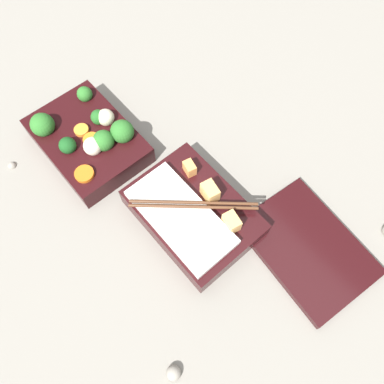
% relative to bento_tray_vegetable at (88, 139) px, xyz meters
% --- Properties ---
extents(ground_plane, '(3.00, 3.00, 0.00)m').
position_rel_bento_tray_vegetable_xyz_m(ground_plane, '(0.12, 0.02, -0.03)').
color(ground_plane, gray).
extents(bento_tray_vegetable, '(0.20, 0.14, 0.07)m').
position_rel_bento_tray_vegetable_xyz_m(bento_tray_vegetable, '(0.00, 0.00, 0.00)').
color(bento_tray_vegetable, black).
rests_on(bento_tray_vegetable, ground_plane).
extents(bento_tray_rice, '(0.20, 0.15, 0.07)m').
position_rel_bento_tray_vegetable_xyz_m(bento_tray_rice, '(0.23, 0.05, -0.00)').
color(bento_tray_rice, black).
rests_on(bento_tray_rice, ground_plane).
extents(bento_lid, '(0.21, 0.16, 0.01)m').
position_rel_bento_tray_vegetable_xyz_m(bento_lid, '(0.38, 0.15, -0.02)').
color(bento_lid, black).
rests_on(bento_lid, ground_plane).
extents(pebble_0, '(0.02, 0.02, 0.02)m').
position_rel_bento_tray_vegetable_xyz_m(pebble_0, '(0.38, -0.12, -0.02)').
color(pebble_0, gray).
rests_on(pebble_0, ground_plane).
extents(pebble_2, '(0.01, 0.01, 0.01)m').
position_rel_bento_tray_vegetable_xyz_m(pebble_2, '(-0.06, -0.13, -0.02)').
color(pebble_2, gray).
rests_on(pebble_2, ground_plane).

